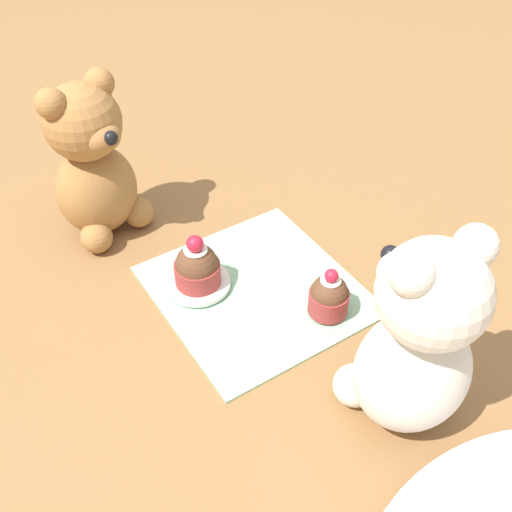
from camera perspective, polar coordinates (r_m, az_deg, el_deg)
name	(u,v)px	position (r m, az deg, el deg)	size (l,w,h in m)	color
ground_plane	(256,291)	(0.71, 0.00, -3.36)	(4.00, 4.00, 0.00)	olive
knitted_placemat	(256,289)	(0.70, 0.00, -3.19)	(0.22, 0.23, 0.01)	#8EBC99
teddy_bear_cream	(417,341)	(0.54, 15.07, -7.84)	(0.12, 0.11, 0.22)	silver
teddy_bear_tan	(93,164)	(0.76, -15.29, 8.45)	(0.13, 0.12, 0.21)	#A3703D
cupcake_near_cream_bear	(329,296)	(0.66, 6.96, -3.80)	(0.05, 0.05, 0.06)	#993333
saucer_plate	(198,283)	(0.71, -5.50, -2.55)	(0.08, 0.08, 0.01)	white
cupcake_near_tan_bear	(197,267)	(0.69, -5.64, -1.04)	(0.05, 0.05, 0.07)	#993333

